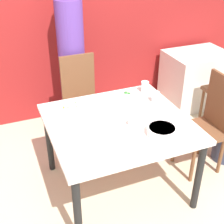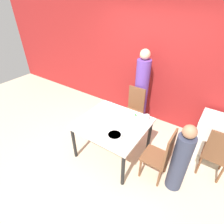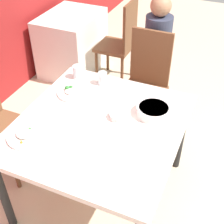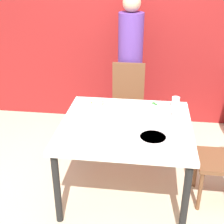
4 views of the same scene
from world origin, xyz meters
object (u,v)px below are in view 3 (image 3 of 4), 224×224
person_child (155,62)px  plate_rice_adult (73,92)px  bowl_curry (153,110)px  chair_child_spot (146,82)px  glass_water_tall (78,72)px

person_child → plate_rice_adult: size_ratio=4.96×
person_child → bowl_curry: bearing=-164.6°
chair_child_spot → glass_water_tall: (-0.48, 0.44, 0.27)m
bowl_curry → plate_rice_adult: bowl_curry is taller
chair_child_spot → bowl_curry: chair_child_spot is taller
person_child → glass_water_tall: size_ratio=11.40×
person_child → chair_child_spot: bearing=180.0°
bowl_curry → glass_water_tall: glass_water_tall is taller
glass_water_tall → bowl_curry: bearing=-106.9°
person_child → glass_water_tall: (-0.77, 0.44, 0.21)m
person_child → glass_water_tall: person_child is taller
plate_rice_adult → glass_water_tall: bearing=19.1°
chair_child_spot → plate_rice_adult: 0.82m
chair_child_spot → person_child: person_child is taller
plate_rice_adult → chair_child_spot: bearing=-27.9°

